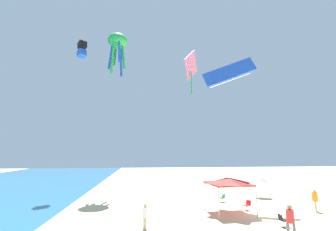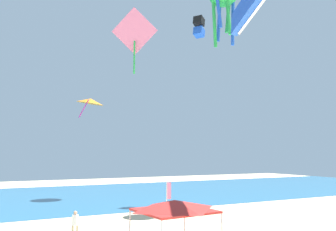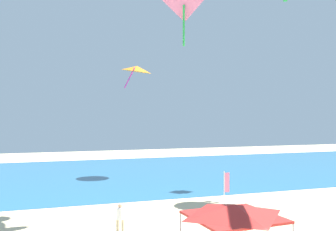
{
  "view_description": "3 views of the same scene",
  "coord_description": "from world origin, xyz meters",
  "px_view_note": "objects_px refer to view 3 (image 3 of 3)",
  "views": [
    {
      "loc": [
        -18.41,
        10.53,
        4.92
      ],
      "look_at": [
        1.93,
        8.27,
        8.27
      ],
      "focal_mm": 24.42,
      "sensor_mm": 36.0,
      "label": 1
    },
    {
      "loc": [
        -7.27,
        -11.84,
        5.09
      ],
      "look_at": [
        1.93,
        6.24,
        7.38
      ],
      "focal_mm": 36.79,
      "sensor_mm": 36.0,
      "label": 2
    },
    {
      "loc": [
        -6.5,
        -10.33,
        6.41
      ],
      "look_at": [
        1.93,
        15.19,
        6.46
      ],
      "focal_mm": 40.48,
      "sensor_mm": 36.0,
      "label": 3
    }
  ],
  "objects_px": {
    "person_watching_sky": "(120,216)",
    "kite_delta_orange": "(137,69)",
    "banner_flag": "(225,195)",
    "canopy_tent": "(234,211)"
  },
  "relations": [
    {
      "from": "canopy_tent",
      "to": "kite_delta_orange",
      "type": "xyz_separation_m",
      "value": [
        2.07,
        25.24,
        8.84
      ]
    },
    {
      "from": "person_watching_sky",
      "to": "kite_delta_orange",
      "type": "height_order",
      "value": "kite_delta_orange"
    },
    {
      "from": "banner_flag",
      "to": "kite_delta_orange",
      "type": "bearing_deg",
      "value": 90.95
    },
    {
      "from": "canopy_tent",
      "to": "kite_delta_orange",
      "type": "bearing_deg",
      "value": 85.31
    },
    {
      "from": "banner_flag",
      "to": "canopy_tent",
      "type": "bearing_deg",
      "value": -113.57
    },
    {
      "from": "canopy_tent",
      "to": "banner_flag",
      "type": "height_order",
      "value": "banner_flag"
    },
    {
      "from": "banner_flag",
      "to": "person_watching_sky",
      "type": "height_order",
      "value": "banner_flag"
    },
    {
      "from": "person_watching_sky",
      "to": "canopy_tent",
      "type": "bearing_deg",
      "value": -45.89
    },
    {
      "from": "canopy_tent",
      "to": "person_watching_sky",
      "type": "bearing_deg",
      "value": 115.14
    },
    {
      "from": "banner_flag",
      "to": "kite_delta_orange",
      "type": "distance_m",
      "value": 21.87
    }
  ]
}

